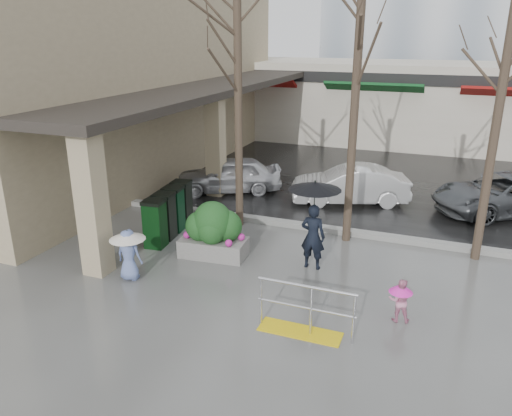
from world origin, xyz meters
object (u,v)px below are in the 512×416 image
Objects in this scene: handrail at (304,316)px; child_blue at (128,249)px; car_a at (229,175)px; car_c at (505,194)px; woman at (314,215)px; child_pink at (400,298)px; planter at (213,230)px; car_b at (350,185)px; tree_midwest at (359,41)px; tree_west at (238,46)px; tree_mideast at (507,59)px; news_boxes at (169,212)px.

child_blue reaches higher than handrail.
handrail is 0.51× the size of car_a.
woman is at bearing -69.65° from car_c.
planter reaches higher than child_pink.
handrail is at bearing -39.19° from planter.
car_b reaches higher than child_pink.
tree_midwest is 7.39m from car_c.
tree_midwest reaches higher than handrail.
car_b is (2.64, 3.18, -4.45)m from tree_west.
car_c is (0.89, 3.98, -4.23)m from tree_mideast.
woman reaches higher than car_a.
tree_midwest is 6.26m from child_pink.
handrail is at bearing 23.97° from child_pink.
child_blue is at bearing -20.89° from car_a.
child_blue is (-4.20, -4.12, -4.48)m from tree_midwest.
child_blue is (-4.36, 0.68, 0.38)m from handrail.
handrail is 1.09× the size of planter.
tree_midwest is 7.76× the size of child_pink.
planter is at bearing 7.33° from woman.
handrail is 4.02m from planter.
handrail is at bearing -55.01° from tree_west.
woman reaches higher than car_c.
news_boxes is (-1.80, 0.87, -0.05)m from planter.
planter is (1.25, 1.85, -0.06)m from child_blue.
tree_mideast is 5.90m from child_pink.
woman is 2.45× the size of child_pink.
child_blue reaches higher than child_pink.
tree_midwest is 4.01× the size of planter.
woman is 5.25m from car_b.
tree_mideast is 7.84m from planter.
tree_mideast is (3.30, -0.00, -0.37)m from tree_midwest.
planter is 5.47m from car_a.
car_a is at bearing 84.58° from news_boxes.
tree_west is 7.72m from child_pink.
tree_mideast reaches higher than car_b.
car_a is at bearing -105.66° from car_b.
tree_midwest is (3.20, 0.00, 0.15)m from tree_west.
car_c is (8.39, 8.10, -0.12)m from child_blue.
car_c is (9.01, 1.11, 0.00)m from car_a.
planter is at bearing -80.83° from car_c.
handrail is 9.67m from car_c.
planter reaches higher than handrail.
news_boxes is (-4.32, 0.62, -0.70)m from woman.
woman reaches higher than car_b.
planter reaches higher than news_boxes.
tree_mideast reaches higher than car_a.
tree_midwest is 5.86m from planter.
car_c reaches higher than child_blue.
planter is at bearing -142.44° from tree_midwest.
planter is 0.73× the size of news_boxes.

